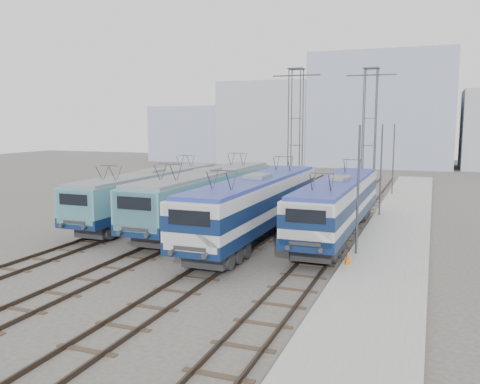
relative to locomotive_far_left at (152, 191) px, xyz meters
name	(u,v)px	position (x,y,z in m)	size (l,w,h in m)	color
ground	(192,253)	(6.75, -7.22, -2.18)	(160.00, 160.00, 0.00)	#514C47
platform	(396,235)	(16.95, 0.78, -2.03)	(4.00, 70.00, 0.30)	#9E9E99
locomotive_far_left	(152,191)	(0.00, 0.00, 0.00)	(2.77, 17.46, 3.29)	#0D1E45
locomotive_center_left	(207,193)	(4.50, -0.25, 0.13)	(2.94, 18.57, 3.49)	#0D1E45
locomotive_center_right	(257,201)	(9.00, -2.83, 0.19)	(2.94, 18.61, 3.50)	#0D1E45
locomotive_far_right	(338,201)	(13.50, -0.32, 0.07)	(2.78, 17.60, 3.31)	#0D1E45
catenary_tower_west	(295,128)	(6.75, 14.78, 4.46)	(4.50, 1.20, 12.00)	#3F4247
catenary_tower_east	(369,128)	(13.25, 16.78, 4.46)	(4.50, 1.20, 12.00)	#3F4247
mast_front	(358,193)	(15.35, -5.22, 1.32)	(0.12, 0.12, 7.00)	#3F4247
mast_mid	(381,172)	(15.35, 6.78, 1.32)	(0.12, 0.12, 7.00)	#3F4247
mast_rear	(393,161)	(15.35, 18.78, 1.32)	(0.12, 0.12, 7.00)	#3F4247
safety_cone	(348,258)	(15.25, -7.40, -1.59)	(0.32, 0.32, 0.59)	#DE5402
building_west	(276,123)	(-7.25, 54.78, 4.82)	(18.00, 12.00, 14.00)	#9BA3AE
building_center	(382,111)	(10.75, 54.78, 6.82)	(22.00, 14.00, 18.00)	#919BB3
building_far_west	(194,134)	(-23.25, 54.78, 2.82)	(14.00, 10.00, 10.00)	#919BB3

